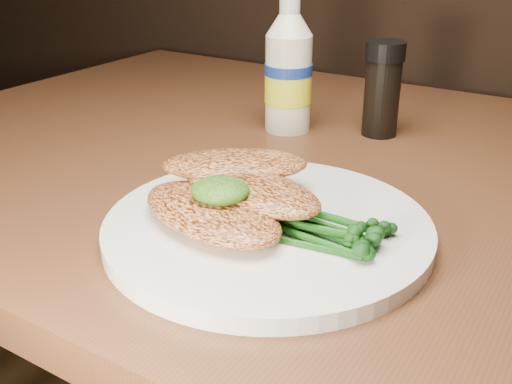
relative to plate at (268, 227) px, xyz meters
The scene contains 8 objects.
plate is the anchor object (origin of this frame).
chicken_front 0.05m from the plate, 136.61° to the right, with size 0.16×0.08×0.03m, color #E08147.
chicken_mid 0.04m from the plate, 159.16° to the left, with size 0.15×0.08×0.02m, color #E08147.
chicken_back 0.08m from the plate, 147.90° to the left, with size 0.14×0.07×0.02m, color #E08147.
pesto_front 0.06m from the plate, 140.38° to the right, with size 0.05×0.05×0.02m, color #0D3708.
broccolini_bundle 0.05m from the plate, ahead, with size 0.14×0.11×0.02m, color #154C10, non-canonical shape.
mayo_bottle 0.31m from the plate, 116.10° to the left, with size 0.06×0.06×0.18m, color white, non-canonical shape.
pepper_grinder 0.32m from the plate, 93.62° to the left, with size 0.05×0.05×0.12m, color black, non-canonical shape.
Camera 1 is at (0.29, 0.43, 1.01)m, focal length 42.67 mm.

